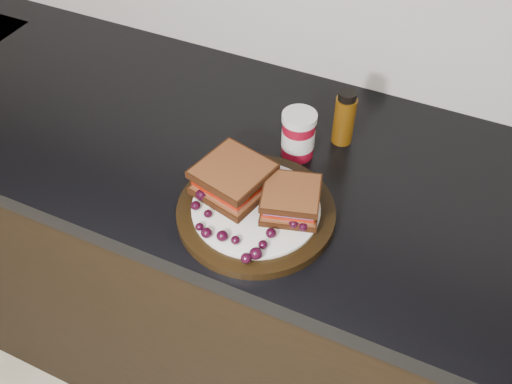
% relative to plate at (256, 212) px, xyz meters
% --- Properties ---
extents(base_cabinets, '(3.96, 0.58, 0.86)m').
position_rel_plate_xyz_m(base_cabinets, '(-0.02, 0.15, -0.48)').
color(base_cabinets, black).
rests_on(base_cabinets, ground_plane).
extents(countertop, '(3.98, 0.60, 0.04)m').
position_rel_plate_xyz_m(countertop, '(-0.02, 0.15, -0.03)').
color(countertop, black).
rests_on(countertop, base_cabinets).
extents(plate, '(0.28, 0.28, 0.02)m').
position_rel_plate_xyz_m(plate, '(0.00, 0.00, 0.00)').
color(plate, black).
rests_on(plate, countertop).
extents(sandwich_left, '(0.14, 0.14, 0.05)m').
position_rel_plate_xyz_m(sandwich_left, '(-0.05, 0.02, 0.04)').
color(sandwich_left, brown).
rests_on(sandwich_left, plate).
extents(sandwich_right, '(0.12, 0.12, 0.04)m').
position_rel_plate_xyz_m(sandwich_right, '(0.06, 0.02, 0.04)').
color(sandwich_right, brown).
rests_on(sandwich_right, plate).
extents(grape_0, '(0.02, 0.02, 0.02)m').
position_rel_plate_xyz_m(grape_0, '(-0.09, -0.05, 0.02)').
color(grape_0, black).
rests_on(grape_0, plate).
extents(grape_1, '(0.02, 0.02, 0.01)m').
position_rel_plate_xyz_m(grape_1, '(-0.06, -0.06, 0.02)').
color(grape_1, black).
rests_on(grape_1, plate).
extents(grape_2, '(0.01, 0.01, 0.01)m').
position_rel_plate_xyz_m(grape_2, '(-0.06, -0.09, 0.02)').
color(grape_2, black).
rests_on(grape_2, plate).
extents(grape_3, '(0.02, 0.02, 0.02)m').
position_rel_plate_xyz_m(grape_3, '(-0.05, -0.10, 0.02)').
color(grape_3, black).
rests_on(grape_3, plate).
extents(grape_4, '(0.02, 0.02, 0.02)m').
position_rel_plate_xyz_m(grape_4, '(-0.02, -0.09, 0.02)').
color(grape_4, black).
rests_on(grape_4, plate).
extents(grape_5, '(0.02, 0.02, 0.01)m').
position_rel_plate_xyz_m(grape_5, '(0.00, -0.09, 0.02)').
color(grape_5, black).
rests_on(grape_5, plate).
extents(grape_6, '(0.02, 0.02, 0.02)m').
position_rel_plate_xyz_m(grape_6, '(0.04, -0.11, 0.02)').
color(grape_6, black).
rests_on(grape_6, plate).
extents(grape_7, '(0.02, 0.02, 0.02)m').
position_rel_plate_xyz_m(grape_7, '(0.05, -0.10, 0.02)').
color(grape_7, black).
rests_on(grape_7, plate).
extents(grape_8, '(0.02, 0.02, 0.01)m').
position_rel_plate_xyz_m(grape_8, '(0.05, -0.08, 0.02)').
color(grape_8, black).
rests_on(grape_8, plate).
extents(grape_9, '(0.02, 0.02, 0.02)m').
position_rel_plate_xyz_m(grape_9, '(0.05, -0.05, 0.02)').
color(grape_9, black).
rests_on(grape_9, plate).
extents(grape_10, '(0.02, 0.02, 0.02)m').
position_rel_plate_xyz_m(grape_10, '(0.09, -0.02, 0.02)').
color(grape_10, black).
rests_on(grape_10, plate).
extents(grape_11, '(0.02, 0.02, 0.02)m').
position_rel_plate_xyz_m(grape_11, '(0.08, -0.02, 0.02)').
color(grape_11, black).
rests_on(grape_11, plate).
extents(grape_12, '(0.02, 0.02, 0.02)m').
position_rel_plate_xyz_m(grape_12, '(0.08, 0.01, 0.02)').
color(grape_12, black).
rests_on(grape_12, plate).
extents(grape_13, '(0.02, 0.02, 0.02)m').
position_rel_plate_xyz_m(grape_13, '(0.07, 0.04, 0.02)').
color(grape_13, black).
rests_on(grape_13, plate).
extents(grape_14, '(0.01, 0.01, 0.01)m').
position_rel_plate_xyz_m(grape_14, '(-0.03, 0.07, 0.02)').
color(grape_14, black).
rests_on(grape_14, plate).
extents(grape_15, '(0.02, 0.02, 0.02)m').
position_rel_plate_xyz_m(grape_15, '(-0.03, 0.04, 0.02)').
color(grape_15, black).
rests_on(grape_15, plate).
extents(grape_16, '(0.02, 0.02, 0.02)m').
position_rel_plate_xyz_m(grape_16, '(-0.07, 0.03, 0.02)').
color(grape_16, black).
rests_on(grape_16, plate).
extents(grape_17, '(0.02, 0.02, 0.02)m').
position_rel_plate_xyz_m(grape_17, '(-0.07, -0.00, 0.02)').
color(grape_17, black).
rests_on(grape_17, plate).
extents(grape_18, '(0.02, 0.02, 0.02)m').
position_rel_plate_xyz_m(grape_18, '(-0.09, -0.02, 0.03)').
color(grape_18, black).
rests_on(grape_18, plate).
extents(grape_19, '(0.02, 0.02, 0.02)m').
position_rel_plate_xyz_m(grape_19, '(-0.05, 0.06, 0.02)').
color(grape_19, black).
rests_on(grape_19, plate).
extents(grape_20, '(0.02, 0.02, 0.02)m').
position_rel_plate_xyz_m(grape_20, '(-0.05, 0.02, 0.02)').
color(grape_20, black).
rests_on(grape_20, plate).
extents(grape_21, '(0.02, 0.02, 0.01)m').
position_rel_plate_xyz_m(grape_21, '(-0.07, -0.01, 0.02)').
color(grape_21, black).
rests_on(grape_21, plate).
extents(condiment_jar, '(0.07, 0.07, 0.10)m').
position_rel_plate_xyz_m(condiment_jar, '(0.00, 0.18, 0.04)').
color(condiment_jar, maroon).
rests_on(condiment_jar, countertop).
extents(oil_bottle, '(0.05, 0.05, 0.12)m').
position_rel_plate_xyz_m(oil_bottle, '(0.07, 0.26, 0.05)').
color(oil_bottle, '#523008').
rests_on(oil_bottle, countertop).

